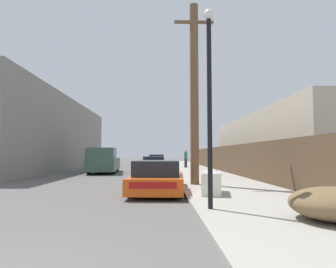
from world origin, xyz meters
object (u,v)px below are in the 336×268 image
Objects in this scene: car_parked_far at (156,161)px; pickup_truck at (104,161)px; discarded_fridge at (212,183)px; brush_pile at (334,204)px; car_parked_mid at (154,165)px; pedestrian at (186,158)px; parked_sports_car_red at (158,178)px; utility_pole at (194,91)px; street_lamp at (209,92)px.

pickup_truck reaches higher than car_parked_far.
car_parked_far reaches higher than discarded_fridge.
car_parked_far is 2.36× the size of brush_pile.
pickup_truck reaches higher than car_parked_mid.
car_parked_mid is at bearing -117.83° from pedestrian.
car_parked_far is at bearing -112.87° from pickup_truck.
pickup_truck is at bearing 113.54° from parked_sports_car_red.
discarded_fridge is at bearing 112.06° from pickup_truck.
pedestrian is (6.85, 6.80, 0.09)m from pickup_truck.
utility_pole is 16.76m from pedestrian.
pickup_truck is 0.73× the size of utility_pole.
pickup_truck is 18.60m from brush_pile.
street_lamp is (1.61, -26.45, 2.36)m from car_parked_far.
car_parked_mid is at bearing 110.51° from discarded_fridge.
car_parked_mid is 9.95m from car_parked_far.
parked_sports_car_red is at bearing 160.69° from discarded_fridge.
car_parked_mid is 2.42× the size of pedestrian.
street_lamp reaches higher than parked_sports_car_red.
street_lamp is at bearing 106.16° from pickup_truck.
pedestrian is at bearing 86.37° from utility_pole.
street_lamp is at bearing -84.91° from car_parked_mid.
discarded_fridge is at bearing -86.15° from car_parked_far.
pickup_truck is at bearing 109.48° from street_lamp.
pickup_truck is (-3.78, -0.98, 0.35)m from car_parked_mid.
utility_pole is at bearing -79.98° from car_parked_mid.
car_parked_mid is 6.60m from pedestrian.
car_parked_mid is at bearing 102.59° from brush_pile.
discarded_fridge is 13.87m from car_parked_mid.
discarded_fridge is 14.07m from pickup_truck.
pedestrian is at bearing 61.34° from car_parked_mid.
pickup_truck is 16.60m from street_lamp.
street_lamp reaches higher than discarded_fridge.
parked_sports_car_red is at bearing 106.49° from pickup_truck.
discarded_fridge is at bearing -81.51° from car_parked_mid.
parked_sports_car_red is at bearing -90.57° from car_parked_far.
pickup_truck is 11.71m from utility_pole.
pedestrian is (3.07, 5.82, 0.44)m from car_parked_mid.
pickup_truck is 9.65m from pedestrian.
parked_sports_car_red is at bearing -98.23° from pedestrian.
brush_pile is (3.99, -17.87, -0.14)m from car_parked_mid.
pedestrian is (2.67, 18.42, 0.49)m from parked_sports_car_red.
street_lamp reaches higher than brush_pile.
parked_sports_car_red is at bearing 108.51° from street_lamp.
pickup_truck is at bearing 114.71° from brush_pile.
car_parked_mid is 0.99× the size of car_parked_far.
car_parked_far is (-0.31, 22.55, 0.10)m from parked_sports_car_red.
discarded_fridge is at bearing -92.42° from pedestrian.
car_parked_far is at bearing 88.58° from car_parked_mid.
utility_pole reaches higher than brush_pile.
car_parked_far is 0.86× the size of street_lamp.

